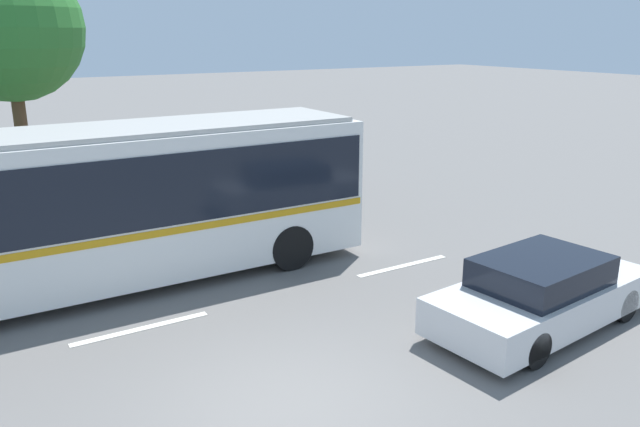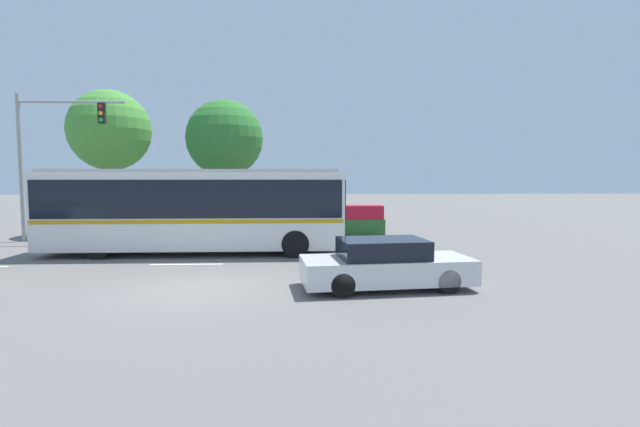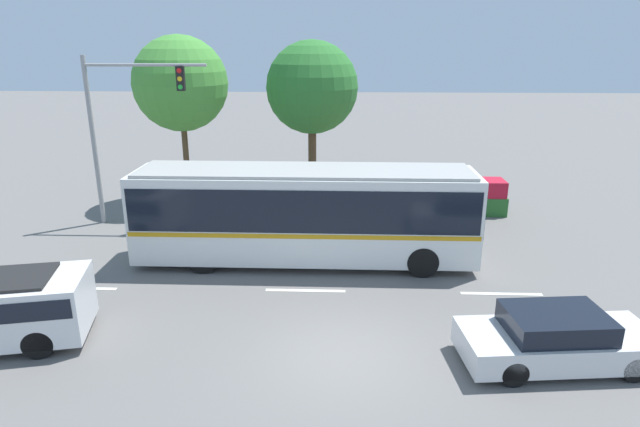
# 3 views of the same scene
# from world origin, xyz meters

# --- Properties ---
(ground_plane) EXTENTS (140.00, 140.00, 0.00)m
(ground_plane) POSITION_xyz_m (0.00, 0.00, 0.00)
(ground_plane) COLOR slate
(city_bus) EXTENTS (11.23, 2.55, 3.21)m
(city_bus) POSITION_xyz_m (-1.21, 5.72, 1.83)
(city_bus) COLOR silver
(city_bus) RESTS_ON ground
(sedan_foreground) EXTENTS (4.58, 2.22, 1.30)m
(sedan_foreground) POSITION_xyz_m (4.97, -0.10, 0.61)
(sedan_foreground) COLOR silver
(sedan_foreground) RESTS_ON ground
(flowering_hedge) EXTENTS (6.93, 1.25, 1.49)m
(flowering_hedge) POSITION_xyz_m (3.59, 11.40, 0.73)
(flowering_hedge) COLOR #286028
(flowering_hedge) RESTS_ON ground
(street_tree_centre) EXTENTS (4.29, 4.29, 7.25)m
(street_tree_centre) POSITION_xyz_m (-1.43, 14.27, 5.09)
(street_tree_centre) COLOR brown
(street_tree_centre) RESTS_ON ground
(lane_stripe_near) EXTENTS (2.40, 0.16, 0.01)m
(lane_stripe_near) POSITION_xyz_m (-1.07, 3.42, 0.01)
(lane_stripe_near) COLOR silver
(lane_stripe_near) RESTS_ON ground
(lane_stripe_mid) EXTENTS (2.40, 0.16, 0.01)m
(lane_stripe_mid) POSITION_xyz_m (4.76, 3.43, 0.01)
(lane_stripe_mid) COLOR silver
(lane_stripe_mid) RESTS_ON ground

